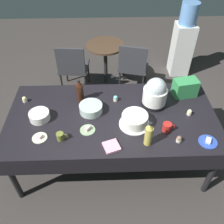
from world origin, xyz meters
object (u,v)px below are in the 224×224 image
(soda_bottle_ginger_ale, at_px, (149,134))
(maroon_chair_right, at_px, (133,64))
(frosted_layer_cake, at_px, (135,120))
(cupcake_vanilla, at_px, (25,99))
(maroon_chair_left, at_px, (73,66))
(cupcake_berry, at_px, (116,98))
(cupcake_cocoa, at_px, (190,112))
(coffee_mug_red, at_px, (167,127))
(ceramic_snack_bowl, at_px, (39,116))
(potluck_table, at_px, (112,120))
(dessert_plate_cobalt, at_px, (208,141))
(water_cooler, at_px, (183,42))
(dessert_plate_sage, at_px, (88,130))
(cupcake_rose, at_px, (179,139))
(soda_carton, at_px, (185,88))
(soda_bottle_cola, at_px, (80,91))
(round_cafe_table, at_px, (105,57))
(slow_cooker, at_px, (155,93))
(dessert_plate_cream, at_px, (40,138))
(coffee_mug_olive, at_px, (61,136))
(glass_salad_bowl, at_px, (91,108))

(soda_bottle_ginger_ale, height_order, maroon_chair_right, soda_bottle_ginger_ale)
(frosted_layer_cake, height_order, soda_bottle_ginger_ale, soda_bottle_ginger_ale)
(cupcake_vanilla, height_order, maroon_chair_left, maroon_chair_left)
(cupcake_berry, bearing_deg, cupcake_cocoa, -18.38)
(cupcake_vanilla, xyz_separation_m, coffee_mug_red, (1.50, -0.48, 0.01))
(ceramic_snack_bowl, relative_size, maroon_chair_left, 0.25)
(potluck_table, distance_m, soda_bottle_ginger_ale, 0.53)
(dessert_plate_cobalt, xyz_separation_m, water_cooler, (0.38, 2.31, -0.17))
(soda_bottle_ginger_ale, bearing_deg, cupcake_cocoa, 37.00)
(dessert_plate_sage, xyz_separation_m, cupcake_rose, (0.86, -0.17, 0.02))
(dessert_plate_cobalt, relative_size, soda_carton, 0.68)
(dessert_plate_sage, bearing_deg, frosted_layer_cake, 7.76)
(frosted_layer_cake, relative_size, soda_bottle_cola, 1.13)
(dessert_plate_sage, xyz_separation_m, maroon_chair_left, (-0.31, 1.61, -0.27))
(maroon_chair_left, distance_m, round_cafe_table, 0.55)
(frosted_layer_cake, relative_size, slow_cooker, 0.93)
(cupcake_vanilla, bearing_deg, dessert_plate_cream, -64.37)
(cupcake_vanilla, bearing_deg, cupcake_berry, -0.95)
(frosted_layer_cake, relative_size, soda_carton, 1.20)
(ceramic_snack_bowl, height_order, soda_bottle_ginger_ale, soda_bottle_ginger_ale)
(water_cooler, bearing_deg, dessert_plate_sage, -125.62)
(potluck_table, height_order, cupcake_rose, cupcake_rose)
(frosted_layer_cake, height_order, maroon_chair_right, frosted_layer_cake)
(dessert_plate_sage, distance_m, round_cafe_table, 1.86)
(potluck_table, bearing_deg, coffee_mug_red, -23.04)
(soda_bottle_cola, bearing_deg, water_cooler, 45.68)
(maroon_chair_left, height_order, maroon_chair_right, same)
(dessert_plate_cream, relative_size, coffee_mug_red, 1.14)
(slow_cooker, xyz_separation_m, coffee_mug_red, (0.07, -0.39, -0.11))
(coffee_mug_olive, distance_m, water_cooler, 2.85)
(dessert_plate_cobalt, height_order, water_cooler, water_cooler)
(dessert_plate_cream, bearing_deg, cupcake_berry, 35.20)
(slow_cooker, relative_size, cupcake_cocoa, 4.96)
(slow_cooker, distance_m, maroon_chair_left, 1.66)
(dessert_plate_sage, bearing_deg, slow_cooker, 27.24)
(maroon_chair_left, bearing_deg, frosted_layer_cake, -63.25)
(dessert_plate_cobalt, height_order, soda_bottle_ginger_ale, soda_bottle_ginger_ale)
(cupcake_berry, distance_m, maroon_chair_left, 1.34)
(coffee_mug_red, relative_size, round_cafe_table, 0.18)
(cupcake_cocoa, bearing_deg, potluck_table, 179.05)
(dessert_plate_cobalt, relative_size, maroon_chair_right, 0.21)
(cupcake_berry, bearing_deg, maroon_chair_left, 117.49)
(potluck_table, relative_size, maroon_chair_right, 2.59)
(slow_cooker, height_order, soda_bottle_ginger_ale, slow_cooker)
(glass_salad_bowl, height_order, cupcake_vanilla, glass_salad_bowl)
(maroon_chair_right, bearing_deg, ceramic_snack_bowl, -128.30)
(glass_salad_bowl, relative_size, dessert_plate_sage, 1.63)
(frosted_layer_cake, distance_m, round_cafe_table, 1.81)
(soda_carton, bearing_deg, water_cooler, 64.82)
(potluck_table, bearing_deg, cupcake_vanilla, 165.07)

